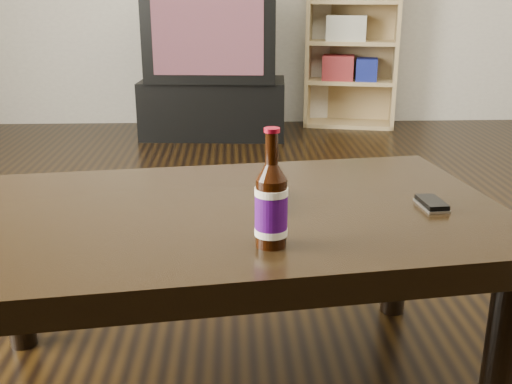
{
  "coord_description": "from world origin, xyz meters",
  "views": [
    {
      "loc": [
        -0.3,
        -1.69,
        0.97
      ],
      "look_at": [
        -0.25,
        -0.58,
        0.6
      ],
      "focal_mm": 42.0,
      "sensor_mm": 36.0,
      "label": 1
    }
  ],
  "objects_px": {
    "coffee_table": "(227,234)",
    "phone": "(432,204)",
    "tv": "(212,31)",
    "tv_stand": "(214,108)",
    "beer_bottle": "(271,206)",
    "remote": "(275,200)",
    "bookshelf": "(351,39)"
  },
  "relations": [
    {
      "from": "tv",
      "to": "beer_bottle",
      "type": "distance_m",
      "value": 3.13
    },
    {
      "from": "tv_stand",
      "to": "remote",
      "type": "xyz_separation_m",
      "value": [
        0.23,
        -2.87,
        0.3
      ]
    },
    {
      "from": "tv_stand",
      "to": "beer_bottle",
      "type": "bearing_deg",
      "value": -82.0
    },
    {
      "from": "coffee_table",
      "to": "remote",
      "type": "distance_m",
      "value": 0.14
    },
    {
      "from": "coffee_table",
      "to": "phone",
      "type": "xyz_separation_m",
      "value": [
        0.49,
        -0.01,
        0.07
      ]
    },
    {
      "from": "coffee_table",
      "to": "phone",
      "type": "distance_m",
      "value": 0.49
    },
    {
      "from": "tv",
      "to": "coffee_table",
      "type": "relative_size",
      "value": 0.65
    },
    {
      "from": "tv",
      "to": "phone",
      "type": "relative_size",
      "value": 8.74
    },
    {
      "from": "bookshelf",
      "to": "beer_bottle",
      "type": "xyz_separation_m",
      "value": [
        -0.83,
        -3.45,
        -0.08
      ]
    },
    {
      "from": "tv",
      "to": "remote",
      "type": "distance_m",
      "value": 2.89
    },
    {
      "from": "coffee_table",
      "to": "tv",
      "type": "bearing_deg",
      "value": 92.2
    },
    {
      "from": "tv",
      "to": "phone",
      "type": "xyz_separation_m",
      "value": [
        0.6,
        -2.91,
        -0.23
      ]
    },
    {
      "from": "tv",
      "to": "tv_stand",
      "type": "bearing_deg",
      "value": 90.0
    },
    {
      "from": "coffee_table",
      "to": "beer_bottle",
      "type": "distance_m",
      "value": 0.28
    },
    {
      "from": "beer_bottle",
      "to": "phone",
      "type": "bearing_deg",
      "value": 28.25
    },
    {
      "from": "coffee_table",
      "to": "beer_bottle",
      "type": "xyz_separation_m",
      "value": [
        0.09,
        -0.22,
        0.15
      ]
    },
    {
      "from": "coffee_table",
      "to": "phone",
      "type": "bearing_deg",
      "value": -0.98
    },
    {
      "from": "bookshelf",
      "to": "coffee_table",
      "type": "distance_m",
      "value": 3.36
    },
    {
      "from": "bookshelf",
      "to": "phone",
      "type": "distance_m",
      "value": 3.27
    },
    {
      "from": "phone",
      "to": "remote",
      "type": "bearing_deg",
      "value": 169.19
    },
    {
      "from": "tv_stand",
      "to": "tv",
      "type": "xyz_separation_m",
      "value": [
        -0.0,
        -0.0,
        0.53
      ]
    },
    {
      "from": "tv_stand",
      "to": "bookshelf",
      "type": "bearing_deg",
      "value": 21.97
    },
    {
      "from": "beer_bottle",
      "to": "phone",
      "type": "relative_size",
      "value": 2.31
    },
    {
      "from": "tv_stand",
      "to": "phone",
      "type": "bearing_deg",
      "value": -74.1
    },
    {
      "from": "bookshelf",
      "to": "coffee_table",
      "type": "xyz_separation_m",
      "value": [
        -0.92,
        -3.23,
        -0.22
      ]
    },
    {
      "from": "tv_stand",
      "to": "coffee_table",
      "type": "distance_m",
      "value": 2.91
    },
    {
      "from": "tv",
      "to": "coffee_table",
      "type": "distance_m",
      "value": 2.92
    },
    {
      "from": "coffee_table",
      "to": "remote",
      "type": "height_order",
      "value": "remote"
    },
    {
      "from": "bookshelf",
      "to": "remote",
      "type": "height_order",
      "value": "bookshelf"
    },
    {
      "from": "phone",
      "to": "remote",
      "type": "relative_size",
      "value": 0.6
    },
    {
      "from": "tv_stand",
      "to": "beer_bottle",
      "type": "height_order",
      "value": "beer_bottle"
    },
    {
      "from": "bookshelf",
      "to": "remote",
      "type": "relative_size",
      "value": 7.17
    }
  ]
}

